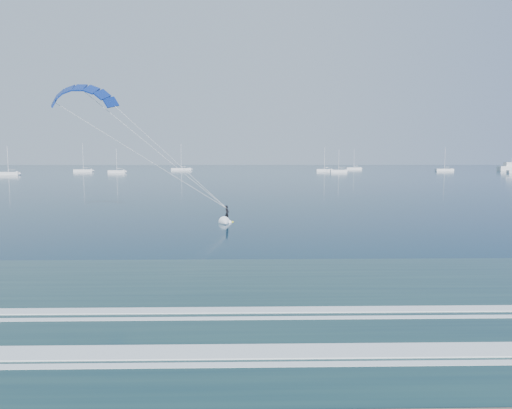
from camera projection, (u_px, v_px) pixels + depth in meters
The scene contains 9 objects.
kitesurfer_rig at pixel (156, 151), 41.55m from camera, with size 16.92×6.22×13.58m.
sailboat_0 at pixel (9, 173), 171.76m from camera, with size 8.01×2.40×10.99m.
sailboat_1 at pixel (117, 171), 197.71m from camera, with size 7.37×2.40×10.30m.
sailboat_2 at pixel (181, 169), 244.15m from camera, with size 10.62×2.40×14.06m.
sailboat_3 at pixel (339, 171), 206.17m from camera, with size 7.26×2.40×10.27m.
sailboat_4 at pixel (354, 168), 259.69m from camera, with size 8.57×2.40×11.68m.
sailboat_5 at pixel (444, 170), 227.14m from camera, with size 8.62×2.40×11.78m.
sailboat_7 at pixel (83, 170), 212.55m from camera, with size 8.67×2.40×13.55m.
sailboat_8 at pixel (324, 170), 219.78m from camera, with size 7.74×2.40×11.91m.
Camera 1 is at (-2.58, -8.48, 6.17)m, focal length 32.00 mm.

